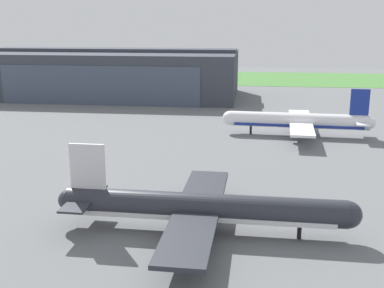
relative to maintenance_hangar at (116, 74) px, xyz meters
The scene contains 5 objects.
ground_plane 108.19m from the maintenance_hangar, 76.55° to the right, with size 440.00×440.00×0.00m, color slate.
grass_field_strip 66.28m from the maintenance_hangar, 67.58° to the left, with size 440.00×56.00×0.08m, color #487F3A.
maintenance_hangar is the anchor object (origin of this frame).
airliner_far_right 82.74m from the maintenance_hangar, 42.54° to the right, with size 36.27×30.31×11.74m.
airliner_near_right 122.02m from the maintenance_hangar, 69.01° to the right, with size 40.08×32.06×11.67m.
Camera 1 is at (24.59, -68.34, 27.64)m, focal length 45.51 mm.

